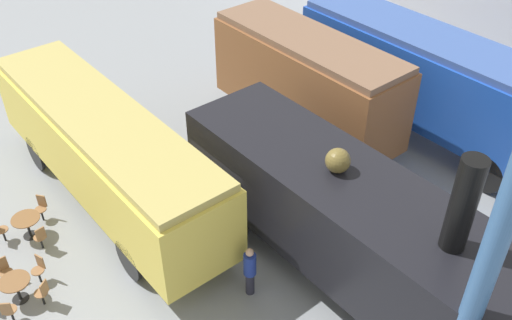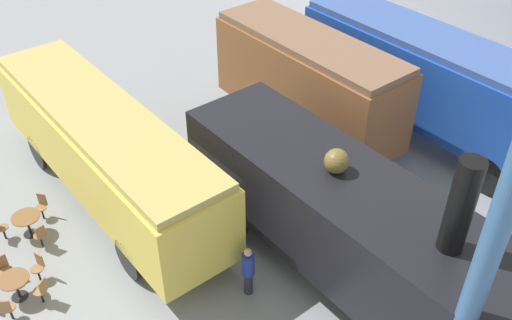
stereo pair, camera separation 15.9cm
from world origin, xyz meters
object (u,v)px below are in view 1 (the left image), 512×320
Objects in this scene: cafe_table_mid at (27,222)px; cafe_chair_0 at (43,292)px; steam_locomotive at (348,218)px; visitor_person at (250,270)px; streamlined_locomotive at (453,88)px; passenger_coach_vintage at (105,148)px; passenger_coach_wooden at (307,79)px; cafe_table_near at (16,285)px.

cafe_chair_0 is (2.77, -0.68, -0.05)m from cafe_table_mid.
visitor_person is at bearing -115.03° from steam_locomotive.
visitor_person reaches higher than cafe_chair_0.
passenger_coach_vintage is (-4.79, -10.78, -0.28)m from streamlined_locomotive.
cafe_chair_0 is (1.59, -10.85, -1.74)m from passenger_coach_wooden.
cafe_table_mid is at bearing -109.99° from streamlined_locomotive.
passenger_coach_wooden is at bearing 126.17° from visitor_person.
steam_locomotive reaches higher than cafe_chair_0.
steam_locomotive reaches higher than passenger_coach_vintage.
visitor_person reaches higher than cafe_table_mid.
passenger_coach_vintage is at bearing 87.33° from cafe_table_mid.
cafe_chair_0 is 5.42m from visitor_person.
steam_locomotive is 7.64m from passenger_coach_vintage.
passenger_coach_vintage is 6.47× the size of visitor_person.
steam_locomotive reaches higher than passenger_coach_wooden.
cafe_table_mid is at bearing 151.85° from cafe_table_near.
visitor_person is at bearing 52.65° from cafe_table_near.
passenger_coach_wooden is 0.73× the size of steam_locomotive.
passenger_coach_wooden is 4.65× the size of visitor_person.
passenger_coach_vintage reaches higher than cafe_table_near.
passenger_coach_vintage is at bearing -98.05° from passenger_coach_wooden.
streamlined_locomotive is at bearing 105.54° from steam_locomotive.
visitor_person is (0.96, -9.79, -1.45)m from streamlined_locomotive.
cafe_table_mid is at bearing -147.56° from visitor_person.
visitor_person is (5.75, 0.98, -1.17)m from passenger_coach_vintage.
visitor_person is at bearing 9.70° from passenger_coach_vintage.
cafe_table_mid is at bearing -51.07° from cafe_chair_0.
steam_locomotive is 8.87m from cafe_table_near.
passenger_coach_vintage is 4.60m from cafe_chair_0.
streamlined_locomotive is 5.04m from passenger_coach_wooden.
cafe_chair_0 reaches higher than cafe_table_mid.
passenger_coach_wooden is at bearing 94.91° from cafe_table_near.
cafe_table_near is at bearing -62.63° from passenger_coach_vintage.
passenger_coach_wooden reaches higher than passenger_coach_vintage.
visitor_person is (-1.11, -2.37, -1.24)m from steam_locomotive.
streamlined_locomotive is 14.82× the size of cafe_chair_0.
passenger_coach_vintage reaches higher than cafe_table_mid.
steam_locomotive is 9.41m from cafe_table_mid.
cafe_chair_0 is at bearing 37.26° from cafe_table_near.
streamlined_locomotive is 1.69× the size of passenger_coach_wooden.
cafe_table_mid is (-2.15, 1.15, -0.00)m from cafe_table_near.
cafe_table_near is 6.16m from visitor_person.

